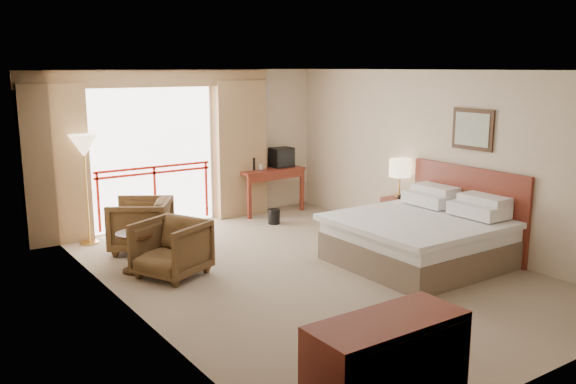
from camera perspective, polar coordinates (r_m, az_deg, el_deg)
floor at (r=8.41m, az=2.13°, el=-7.40°), size 7.00×7.00×0.00m
ceiling at (r=7.95m, az=2.28°, el=11.32°), size 7.00×7.00×0.00m
wall_back at (r=11.05m, az=-8.74°, el=4.26°), size 5.00×0.00×5.00m
wall_front at (r=5.73m, az=23.66°, el=-3.43°), size 5.00×0.00×5.00m
wall_left at (r=6.90m, az=-14.68°, el=-0.39°), size 0.00×7.00×7.00m
wall_right at (r=9.76m, az=14.08°, el=3.08°), size 0.00×7.00×7.00m
balcony_door at (r=10.73m, az=-12.52°, el=3.09°), size 2.40×0.00×2.40m
balcony_railing at (r=10.77m, az=-12.39°, el=1.03°), size 2.09×0.03×1.02m
curtain_left at (r=10.10m, az=-20.94°, el=2.36°), size 1.00×0.26×2.50m
curtain_right at (r=11.32m, az=-4.51°, el=4.02°), size 1.00×0.26×2.50m
valance at (r=10.52m, az=-12.63°, el=10.31°), size 4.40×0.22×0.28m
hvac_vent at (r=11.56m, az=-2.95°, el=9.67°), size 0.50×0.04×0.50m
bed at (r=8.83m, az=12.34°, el=-4.18°), size 2.13×2.06×0.97m
headboard at (r=9.48m, az=16.42°, el=-1.61°), size 0.06×2.10×1.30m
framed_art at (r=9.29m, az=16.89°, el=5.63°), size 0.04×0.72×0.60m
nightstand at (r=10.24m, az=10.46°, el=-2.28°), size 0.46×0.54×0.63m
table_lamp at (r=10.12m, az=10.43°, el=2.16°), size 0.35×0.35×0.62m
phone at (r=10.03m, az=10.94°, el=-0.50°), size 0.23×0.20×0.09m
desk at (r=11.68m, az=-1.99°, el=1.36°), size 1.30×0.63×0.85m
tv at (r=11.73m, az=-0.60°, el=3.25°), size 0.41×0.33×0.38m
coffee_maker at (r=11.40m, az=-3.33°, el=2.65°), size 0.14×0.14×0.24m
cup at (r=11.45m, az=-2.55°, el=2.35°), size 0.08×0.08×0.11m
wastebasket at (r=10.83m, az=-1.32°, el=-2.31°), size 0.24×0.24×0.26m
armchair_far at (r=9.58m, az=-13.50°, el=-5.34°), size 1.21×1.20×0.80m
armchair_near at (r=8.36m, az=-10.77°, el=-7.72°), size 1.10×1.09×0.76m
side_table at (r=8.52m, az=-14.14°, el=-4.84°), size 0.50×0.50×0.55m
book at (r=8.48m, az=-14.19°, el=-3.69°), size 0.22×0.26×0.02m
floor_lamp at (r=9.88m, az=-18.57°, el=3.74°), size 0.44×0.44×1.73m
dresser at (r=4.97m, az=9.24°, el=-16.25°), size 1.30×0.55×0.86m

